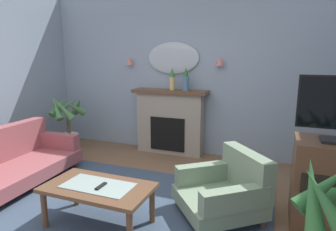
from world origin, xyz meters
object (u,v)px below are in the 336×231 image
wall_sconce_left (129,61)px  wall_sconce_right (220,61)px  tv_remote (101,186)px  coffee_table (98,191)px  armchair_near_fireplace (226,189)px  floral_couch (12,161)px  mantel_vase_right (172,78)px  tv_cabinet (335,185)px  wall_mirror (173,58)px  potted_plant_corner_palm (68,122)px  mantel_vase_centre (186,80)px  fireplace (170,122)px

wall_sconce_left → wall_sconce_right: same height
tv_remote → wall_sconce_left: bearing=112.5°
coffee_table → armchair_near_fireplace: armchair_near_fireplace is taller
coffee_table → floral_couch: 1.77m
wall_sconce_left → coffee_table: (1.01, -2.54, -1.28)m
mantel_vase_right → coffee_table: bearing=-87.5°
wall_sconce_left → tv_cabinet: wall_sconce_left is taller
wall_sconce_right → armchair_near_fireplace: size_ratio=0.12×
wall_mirror → tv_remote: (0.21, -2.61, -1.26)m
mantel_vase_right → coffee_table: mantel_vase_right is taller
tv_cabinet → potted_plant_corner_palm: bearing=166.2°
wall_sconce_right → floral_couch: (-2.40, -2.11, -1.34)m
mantel_vase_centre → coffee_table: size_ratio=0.36×
tv_remote → mantel_vase_centre: bearing=87.9°
wall_sconce_left → potted_plant_corner_palm: wall_sconce_left is taller
fireplace → wall_mirror: bearing=90.0°
potted_plant_corner_palm → fireplace: bearing=16.2°
wall_mirror → floral_couch: wall_mirror is taller
fireplace → armchair_near_fireplace: size_ratio=1.19×
wall_sconce_left → floral_couch: bearing=-108.5°
fireplace → coffee_table: bearing=-86.3°
fireplace → potted_plant_corner_palm: size_ratio=1.29×
wall_sconce_left → tv_remote: size_ratio=0.88×
wall_mirror → floral_couch: size_ratio=0.55×
armchair_near_fireplace → wall_sconce_left: bearing=139.5°
armchair_near_fireplace → potted_plant_corner_palm: size_ratio=1.08×
wall_sconce_left → tv_remote: wall_sconce_left is taller
mantel_vase_centre → wall_sconce_left: wall_sconce_left is taller
fireplace → tv_remote: (0.21, -2.47, -0.12)m
fireplace → mantel_vase_right: size_ratio=3.46×
mantel_vase_centre → wall_mirror: 0.50m
tv_remote → armchair_near_fireplace: 1.33m
wall_sconce_right → floral_couch: bearing=-138.8°
mantel_vase_centre → potted_plant_corner_palm: mantel_vase_centre is taller
fireplace → wall_sconce_right: wall_sconce_right is taller
mantel_vase_right → tv_cabinet: mantel_vase_right is taller
tv_remote → coffee_table: bearing=157.5°
wall_sconce_right → tv_remote: (-0.64, -2.56, -1.21)m
wall_sconce_right → armchair_near_fireplace: 2.35m
mantel_vase_centre → wall_mirror: bearing=150.5°
wall_sconce_left → coffee_table: 3.02m
fireplace → coffee_table: fireplace is taller
wall_sconce_left → potted_plant_corner_palm: (-1.00, -0.63, -1.12)m
fireplace → floral_couch: size_ratio=0.77×
mantel_vase_centre → floral_couch: (-1.85, -1.99, -1.03)m
wall_sconce_left → wall_sconce_right: bearing=0.0°
mantel_vase_centre → tv_cabinet: (2.09, -1.55, -0.90)m
coffee_table → floral_couch: (-1.71, 0.43, -0.06)m
wall_sconce_left → mantel_vase_centre: bearing=-6.0°
floral_couch → coffee_table: bearing=-14.2°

